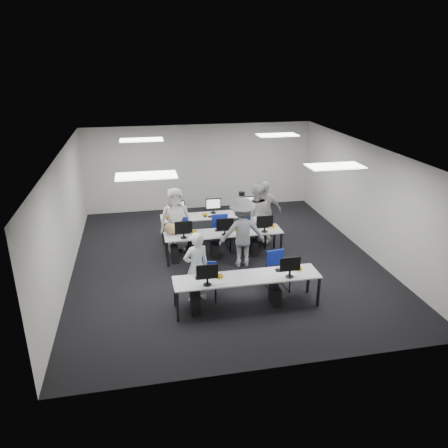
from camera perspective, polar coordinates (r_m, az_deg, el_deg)
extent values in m
plane|color=black|center=(11.94, 0.13, -4.68)|extent=(9.00, 9.00, 0.00)
plane|color=white|center=(10.97, 0.14, 9.57)|extent=(9.00, 9.00, 0.00)
cube|color=beige|center=(15.62, -3.19, 7.41)|extent=(8.00, 0.02, 3.00)
cube|color=beige|center=(7.39, 7.20, -9.08)|extent=(8.00, 0.02, 3.00)
cube|color=beige|center=(11.31, -20.14, 0.71)|extent=(0.02, 9.00, 3.00)
cube|color=beige|center=(12.74, 18.08, 3.19)|extent=(0.02, 9.00, 3.00)
cube|color=white|center=(8.81, -10.12, 6.25)|extent=(1.20, 0.60, 0.02)
cube|color=white|center=(9.74, 14.28, 7.34)|extent=(1.20, 0.60, 0.02)
cube|color=white|center=(12.72, -10.74, 10.76)|extent=(1.20, 0.60, 0.02)
cube|color=white|center=(13.38, 6.97, 11.46)|extent=(1.20, 0.60, 0.02)
cube|color=silver|center=(9.53, 3.03, -6.97)|extent=(3.20, 0.70, 0.03)
cube|color=black|center=(9.23, -6.08, -10.70)|extent=(0.05, 0.05, 0.70)
cube|color=black|center=(9.74, -6.44, -8.86)|extent=(0.05, 0.05, 0.70)
cube|color=black|center=(9.92, 12.23, -8.65)|extent=(0.05, 0.05, 0.70)
cube|color=black|center=(10.40, 10.95, -7.07)|extent=(0.05, 0.05, 0.70)
cube|color=silver|center=(11.82, -0.06, -1.15)|extent=(3.20, 0.70, 0.03)
cube|color=black|center=(11.52, -7.37, -3.95)|extent=(0.05, 0.05, 0.70)
cube|color=black|center=(12.06, -7.59, -2.76)|extent=(0.05, 0.05, 0.70)
cube|color=black|center=(12.08, 7.46, -2.72)|extent=(0.05, 0.05, 0.70)
cube|color=black|center=(12.60, 6.60, -1.64)|extent=(0.05, 0.05, 0.70)
cube|color=silver|center=(13.11, -1.27, 1.13)|extent=(3.20, 0.70, 0.03)
cube|color=black|center=(12.80, -7.86, -1.34)|extent=(0.05, 0.05, 0.70)
cube|color=black|center=(13.35, -8.04, -0.37)|extent=(0.05, 0.05, 0.70)
cube|color=black|center=(13.31, 5.56, -0.34)|extent=(0.05, 0.05, 0.70)
cube|color=black|center=(13.84, 4.85, 0.56)|extent=(0.05, 0.05, 0.70)
cube|color=#0D61B0|center=(9.06, -2.21, -6.27)|extent=(0.46, 0.04, 0.32)
cube|color=black|center=(9.48, -2.50, -6.95)|extent=(0.42, 0.14, 0.02)
ellipsoid|color=black|center=(9.52, -0.70, -6.75)|extent=(0.07, 0.10, 0.04)
cube|color=black|center=(9.59, -3.81, -10.27)|extent=(0.18, 0.40, 0.42)
cube|color=white|center=(9.48, 8.64, -5.22)|extent=(0.46, 0.04, 0.32)
cube|color=black|center=(9.87, 7.93, -5.92)|extent=(0.42, 0.14, 0.02)
ellipsoid|color=black|center=(9.97, 9.57, -5.70)|extent=(0.07, 0.10, 0.04)
cube|color=black|center=(9.94, 6.66, -9.15)|extent=(0.18, 0.40, 0.42)
cube|color=white|center=(11.39, -5.32, -0.43)|extent=(0.46, 0.04, 0.32)
cube|color=black|center=(11.79, -5.45, -1.17)|extent=(0.42, 0.14, 0.02)
ellipsoid|color=black|center=(11.82, -4.00, -1.03)|extent=(0.07, 0.10, 0.04)
cube|color=black|center=(11.86, -6.49, -3.89)|extent=(0.18, 0.40, 0.42)
cube|color=white|center=(11.54, 0.11, -0.03)|extent=(0.46, 0.04, 0.32)
cube|color=black|center=(11.94, -0.20, -0.78)|extent=(0.42, 0.14, 0.02)
ellipsoid|color=black|center=(12.00, 1.21, -0.64)|extent=(0.07, 0.10, 0.04)
cube|color=black|center=(11.98, -1.24, -3.47)|extent=(0.18, 0.40, 0.42)
cube|color=white|center=(11.80, 5.35, 0.35)|extent=(0.46, 0.04, 0.32)
cube|color=black|center=(12.19, 4.88, -0.40)|extent=(0.42, 0.14, 0.02)
ellipsoid|color=black|center=(12.27, 6.23, -0.26)|extent=(0.07, 0.10, 0.04)
cube|color=black|center=(12.20, 3.86, -3.04)|extent=(0.18, 0.40, 0.42)
cube|color=white|center=(13.04, -6.19, 2.36)|extent=(0.46, 0.04, 0.32)
cube|color=black|center=(12.83, -6.00, 0.69)|extent=(0.42, 0.14, 0.02)
ellipsoid|color=black|center=(12.81, -7.33, 0.63)|extent=(0.07, 0.10, 0.04)
cube|color=black|center=(13.18, -4.89, -1.19)|extent=(0.18, 0.40, 0.42)
cube|color=white|center=(13.17, -1.42, 2.68)|extent=(0.46, 0.04, 0.32)
cube|color=black|center=(12.97, -1.16, 1.03)|extent=(0.42, 0.14, 0.02)
ellipsoid|color=black|center=(12.92, -2.47, 0.97)|extent=(0.07, 0.10, 0.04)
cube|color=black|center=(13.33, -0.19, -0.84)|extent=(0.18, 0.40, 0.42)
cube|color=white|center=(13.39, 3.23, 2.97)|extent=(0.46, 0.04, 0.32)
cube|color=black|center=(13.19, 3.55, 1.35)|extent=(0.42, 0.14, 0.02)
ellipsoid|color=black|center=(13.12, 2.28, 1.30)|extent=(0.07, 0.10, 0.04)
cube|color=black|center=(13.57, 4.37, -0.49)|extent=(0.18, 0.40, 0.42)
cube|color=navy|center=(9.96, -2.14, -7.50)|extent=(0.48, 0.47, 0.06)
cube|color=navy|center=(10.01, -2.11, -5.79)|extent=(0.39, 0.13, 0.33)
cube|color=navy|center=(10.37, 7.08, -6.13)|extent=(0.50, 0.48, 0.06)
cube|color=navy|center=(10.42, 6.67, -4.33)|extent=(0.44, 0.10, 0.37)
cube|color=navy|center=(12.28, -5.74, -1.57)|extent=(0.49, 0.47, 0.06)
cube|color=navy|center=(12.37, -5.81, -0.03)|extent=(0.44, 0.08, 0.38)
cube|color=navy|center=(12.38, -0.37, -1.16)|extent=(0.49, 0.47, 0.07)
cube|color=navy|center=(12.48, -0.55, 0.42)|extent=(0.46, 0.06, 0.39)
cube|color=navy|center=(12.61, 4.52, -1.19)|extent=(0.47, 0.46, 0.05)
cube|color=navy|center=(12.70, 4.49, 0.12)|extent=(0.39, 0.12, 0.33)
cube|color=navy|center=(12.63, -5.53, -0.80)|extent=(0.61, 0.59, 0.07)
cube|color=navy|center=(12.32, -5.81, 0.06)|extent=(0.45, 0.21, 0.39)
cube|color=navy|center=(12.66, -0.37, -1.06)|extent=(0.42, 0.40, 0.05)
cube|color=navy|center=(12.40, -0.17, -0.35)|extent=(0.38, 0.06, 0.33)
cube|color=navy|center=(12.95, 3.41, -0.35)|extent=(0.47, 0.45, 0.06)
cube|color=navy|center=(12.68, 3.61, 0.42)|extent=(0.42, 0.07, 0.36)
ellipsoid|color=#9B8250|center=(11.72, -7.00, -0.63)|extent=(0.44, 0.37, 0.31)
imported|color=beige|center=(9.71, -3.63, -5.65)|extent=(0.70, 0.56, 1.66)
imported|color=beige|center=(12.66, 4.16, 1.26)|extent=(0.98, 0.82, 1.81)
imported|color=beige|center=(12.30, -6.35, 0.59)|extent=(0.92, 0.63, 1.82)
imported|color=beige|center=(12.94, 5.20, 1.68)|extent=(1.08, 0.49, 1.82)
imported|color=slate|center=(11.28, 2.42, -1.13)|extent=(1.24, 0.75, 1.86)
cube|color=black|center=(11.11, 2.33, 3.96)|extent=(0.15, 0.19, 0.10)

